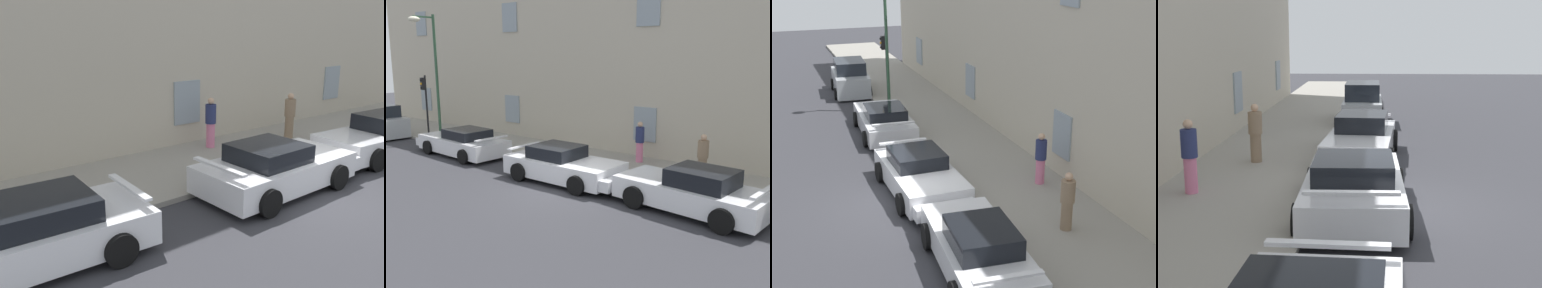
# 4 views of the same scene
# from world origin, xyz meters

# --- Properties ---
(ground_plane) EXTENTS (80.00, 80.00, 0.00)m
(ground_plane) POSITION_xyz_m (0.00, 0.00, 0.00)
(ground_plane) COLOR #333338
(sidewalk) EXTENTS (60.00, 3.84, 0.14)m
(sidewalk) POSITION_xyz_m (0.00, 3.79, 0.07)
(sidewalk) COLOR gray
(sidewalk) RESTS_ON ground
(sportscar_yellow_flank) EXTENTS (4.79, 2.27, 1.32)m
(sportscar_yellow_flank) POSITION_xyz_m (-0.51, 0.98, 0.59)
(sportscar_yellow_flank) COLOR white
(sportscar_yellow_flank) RESTS_ON ground
(sportscar_white_middle) EXTENTS (5.07, 2.33, 1.38)m
(sportscar_white_middle) POSITION_xyz_m (4.20, 0.97, 0.61)
(sportscar_white_middle) COLOR white
(sportscar_white_middle) RESTS_ON ground
(hatchback_parked) EXTENTS (3.90, 1.78, 1.76)m
(hatchback_parked) POSITION_xyz_m (10.88, 1.06, 0.80)
(hatchback_parked) COLOR #B2B7BC
(hatchback_parked) RESTS_ON ground
(pedestrian_admiring) EXTENTS (0.39, 0.39, 1.72)m
(pedestrian_admiring) POSITION_xyz_m (0.31, 4.77, 1.02)
(pedestrian_admiring) COLOR pink
(pedestrian_admiring) RESTS_ON sidewalk
(pedestrian_strolling) EXTENTS (0.49, 0.49, 1.68)m
(pedestrian_strolling) POSITION_xyz_m (3.42, 3.94, 0.99)
(pedestrian_strolling) COLOR #8C7259
(pedestrian_strolling) RESTS_ON sidewalk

